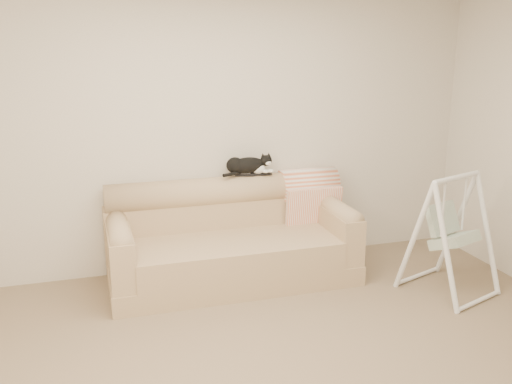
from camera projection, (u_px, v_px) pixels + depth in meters
ground_plane at (291, 372)px, 3.79m from camera, size 5.00×5.00×0.00m
room_shell at (295, 145)px, 3.39m from camera, size 5.04×4.04×2.60m
sofa at (231, 242)px, 5.19m from camera, size 2.20×0.93×0.90m
remote_a at (245, 174)px, 5.32m from camera, size 0.19×0.09×0.03m
remote_b at (263, 174)px, 5.36m from camera, size 0.17×0.06×0.02m
tuxedo_cat at (248, 165)px, 5.31m from camera, size 0.51×0.21×0.20m
throw_blanket at (309, 189)px, 5.54m from camera, size 0.55×0.38×0.58m
baby_swing at (450, 234)px, 4.88m from camera, size 0.82×0.85×1.05m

